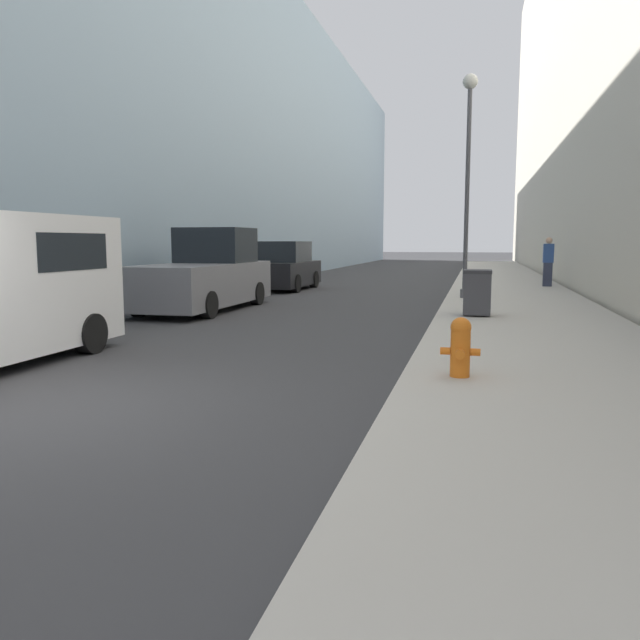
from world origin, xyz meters
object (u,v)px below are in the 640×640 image
Objects in this scene: parked_sedan_near at (283,268)px; pedestrian_on_sidewalk at (548,262)px; fire_hydrant at (460,346)px; pickup_truck at (205,276)px; trash_bin at (477,292)px; lamppost at (468,156)px.

pedestrian_on_sidewalk is at bearing 13.11° from parked_sedan_near.
pickup_truck is (-6.69, 7.37, 0.36)m from fire_hydrant.
pickup_truck is 1.25× the size of parked_sedan_near.
fire_hydrant is 0.72× the size of trash_bin.
fire_hydrant is 6.58m from trash_bin.
lamppost is at bearing 90.90° from fire_hydrant.
lamppost is 6.98m from pedestrian_on_sidewalk.
parked_sedan_near is at bearing 90.53° from pickup_truck.
lamppost reaches higher than trash_bin.
parked_sedan_near is 9.69m from pedestrian_on_sidewalk.
parked_sedan_near is at bearing 153.12° from lamppost.
fire_hydrant is at bearing -89.10° from lamppost.
trash_bin is 10.41m from parked_sedan_near.
pickup_truck is at bearing -135.65° from pedestrian_on_sidewalk.
trash_bin is 0.19× the size of pickup_truck.
parked_sedan_near is at bearing 131.83° from trash_bin.
pickup_truck reaches higher than fire_hydrant.
parked_sedan_near is (-0.06, 6.96, -0.08)m from pickup_truck.
pickup_truck is at bearing -150.91° from lamppost.
lamppost reaches higher than parked_sedan_near.
lamppost is 8.11m from parked_sedan_near.
lamppost is at bearing -117.27° from pedestrian_on_sidewalk.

